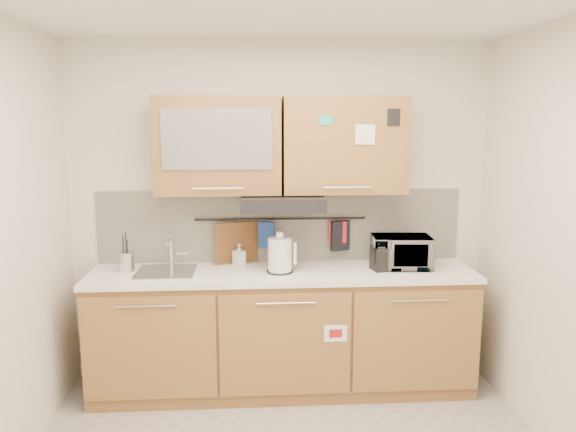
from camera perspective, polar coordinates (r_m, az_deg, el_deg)
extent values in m
plane|color=silver|center=(4.36, -0.78, 0.34)|extent=(3.20, 0.00, 3.20)
cube|color=#9D6B38|center=(4.30, -0.54, -11.72)|extent=(2.80, 0.60, 0.88)
cube|color=black|center=(4.46, -0.53, -16.38)|extent=(2.80, 0.54, 0.10)
cube|color=olive|center=(4.06, -13.91, -12.93)|extent=(0.91, 0.02, 0.74)
cylinder|color=silver|center=(3.92, -14.16, -8.89)|extent=(0.41, 0.01, 0.01)
cube|color=olive|center=(4.00, -0.28, -12.96)|extent=(0.91, 0.02, 0.74)
cylinder|color=silver|center=(3.87, -0.26, -8.86)|extent=(0.41, 0.01, 0.01)
cube|color=olive|center=(4.16, 12.98, -12.31)|extent=(0.91, 0.02, 0.74)
cylinder|color=silver|center=(4.03, 13.26, -8.35)|extent=(0.41, 0.01, 0.01)
cube|color=white|center=(4.14, -0.54, -5.84)|extent=(2.82, 0.62, 0.04)
cube|color=silver|center=(4.36, -0.77, -0.98)|extent=(2.80, 0.02, 0.56)
cube|color=#9D6B38|center=(4.13, -7.10, 7.14)|extent=(0.90, 0.35, 0.70)
cube|color=silver|center=(3.94, -7.27, 7.73)|extent=(0.76, 0.02, 0.42)
cube|color=olive|center=(4.18, 5.70, 7.19)|extent=(0.90, 0.35, 0.70)
cube|color=white|center=(4.02, 7.85, 8.19)|extent=(0.14, 0.00, 0.14)
cube|color=black|center=(4.09, -0.60, 1.42)|extent=(0.60, 0.46, 0.10)
cube|color=silver|center=(4.19, -12.29, -5.68)|extent=(0.42, 0.40, 0.03)
cylinder|color=silver|center=(4.31, -11.78, -3.51)|extent=(0.03, 0.03, 0.24)
cylinder|color=silver|center=(4.21, -11.98, -2.44)|extent=(0.02, 0.18, 0.02)
cylinder|color=black|center=(4.31, -0.74, -0.30)|extent=(1.30, 0.02, 0.02)
cylinder|color=silver|center=(4.27, -16.10, -4.48)|extent=(0.15, 0.15, 0.14)
cylinder|color=black|center=(4.27, -16.36, -3.63)|extent=(0.01, 0.01, 0.27)
cylinder|color=black|center=(4.24, -15.98, -3.90)|extent=(0.01, 0.01, 0.24)
cylinder|color=black|center=(4.27, -16.09, -3.48)|extent=(0.01, 0.01, 0.29)
cylinder|color=black|center=(4.24, -16.36, -4.10)|extent=(0.01, 0.01, 0.21)
cylinder|color=silver|center=(4.07, -0.83, -4.01)|extent=(0.19, 0.19, 0.25)
sphere|color=silver|center=(4.03, -0.84, -1.96)|extent=(0.06, 0.06, 0.06)
cube|color=silver|center=(4.08, 0.68, -3.79)|extent=(0.03, 0.04, 0.16)
cylinder|color=black|center=(4.10, -0.83, -5.62)|extent=(0.19, 0.19, 0.01)
cube|color=black|center=(4.21, 10.08, -4.23)|extent=(0.25, 0.18, 0.18)
cube|color=black|center=(4.17, 9.60, -3.21)|extent=(0.08, 0.11, 0.01)
cube|color=black|center=(4.21, 10.63, -3.14)|extent=(0.08, 0.11, 0.01)
imported|color=#999999|center=(4.28, 11.42, -3.59)|extent=(0.45, 0.32, 0.24)
imported|color=#999999|center=(4.28, -4.99, -3.93)|extent=(0.11, 0.11, 0.17)
cube|color=brown|center=(4.34, -5.26, -3.38)|extent=(0.34, 0.11, 0.42)
cube|color=#204294|center=(4.32, -2.23, -1.92)|extent=(0.12, 0.06, 0.20)
cube|color=black|center=(4.37, 5.32, -2.01)|extent=(0.15, 0.08, 0.23)
cube|color=red|center=(4.36, 5.05, -1.62)|extent=(0.14, 0.04, 0.17)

